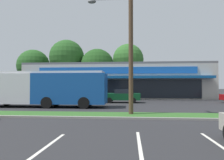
# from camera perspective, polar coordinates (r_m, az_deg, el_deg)

# --- Properties ---
(grass_median) EXTENTS (56.00, 2.20, 0.12)m
(grass_median) POSITION_cam_1_polar(r_m,az_deg,el_deg) (14.09, -3.85, -9.32)
(grass_median) COLOR #2D5B23
(grass_median) RESTS_ON ground_plane
(curb_lip) EXTENTS (56.00, 0.24, 0.12)m
(curb_lip) POSITION_cam_1_polar(r_m,az_deg,el_deg) (12.90, -4.70, -10.05)
(curb_lip) COLOR gray
(curb_lip) RESTS_ON ground_plane
(parking_stripe_1) EXTENTS (0.12, 4.80, 0.01)m
(parking_stripe_1) POSITION_cam_1_polar(r_m,az_deg,el_deg) (6.93, -19.36, -18.05)
(parking_stripe_1) COLOR silver
(parking_stripe_1) RESTS_ON ground_plane
(parking_stripe_2) EXTENTS (0.12, 4.80, 0.01)m
(parking_stripe_2) POSITION_cam_1_polar(r_m,az_deg,el_deg) (7.03, 7.58, -17.88)
(parking_stripe_2) COLOR silver
(parking_stripe_2) RESTS_ON ground_plane
(storefront_building) EXTENTS (27.91, 13.15, 5.32)m
(storefront_building) POSITION_cam_1_polar(r_m,az_deg,el_deg) (35.75, 1.71, -0.35)
(storefront_building) COLOR #BCB7AD
(storefront_building) RESTS_ON ground_plane
(tree_far_left) EXTENTS (7.20, 7.20, 10.06)m
(tree_far_left) POSITION_cam_1_polar(r_m,az_deg,el_deg) (51.29, -20.38, 3.65)
(tree_far_left) COLOR #473323
(tree_far_left) RESTS_ON ground_plane
(tree_left) EXTENTS (7.53, 7.53, 11.87)m
(tree_left) POSITION_cam_1_polar(r_m,az_deg,el_deg) (47.47, -12.06, 5.99)
(tree_left) COLOR #473323
(tree_left) RESTS_ON ground_plane
(tree_mid_left) EXTENTS (7.03, 7.03, 9.68)m
(tree_mid_left) POSITION_cam_1_polar(r_m,az_deg,el_deg) (44.97, -3.98, 3.89)
(tree_mid_left) COLOR #473323
(tree_mid_left) RESTS_ON ground_plane
(tree_mid) EXTENTS (6.80, 6.80, 11.15)m
(tree_mid) POSITION_cam_1_polar(r_m,az_deg,el_deg) (47.23, 4.35, 5.56)
(tree_mid) COLOR #473323
(tree_mid) RESTS_ON ground_plane
(utility_pole) EXTENTS (3.03, 2.40, 10.78)m
(utility_pole) POSITION_cam_1_polar(r_m,az_deg,el_deg) (14.50, 4.53, 13.54)
(utility_pole) COLOR #4C3826
(utility_pole) RESTS_ON ground_plane
(city_bus) EXTENTS (11.85, 2.72, 3.25)m
(city_bus) POSITION_cam_1_polar(r_m,az_deg,el_deg) (20.56, -18.17, -1.99)
(city_bus) COLOR #144793
(city_bus) RESTS_ON ground_plane
(car_2) EXTENTS (4.27, 1.97, 1.54)m
(car_2) POSITION_cam_1_polar(r_m,az_deg,el_deg) (24.48, 2.66, -4.24)
(car_2) COLOR #0C3F1E
(car_2) RESTS_ON ground_plane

